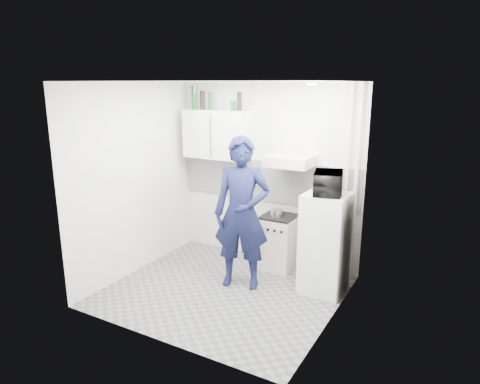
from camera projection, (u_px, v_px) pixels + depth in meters
The scene contains 22 objects.
floor at pixel (224, 291), 5.47m from camera, with size 2.80×2.80×0.00m, color #61615D.
ceiling at pixel (221, 81), 4.82m from camera, with size 2.80×2.80×0.00m, color white.
wall_back at pixel (268, 174), 6.20m from camera, with size 2.80×2.80×0.00m, color beige.
wall_left at pixel (135, 180), 5.81m from camera, with size 2.60×2.60×0.00m, color beige.
wall_right at pixel (336, 209), 4.48m from camera, with size 2.60×2.60×0.00m, color beige.
person at pixel (242, 213), 5.41m from camera, with size 0.71×0.47×1.96m, color black.
stove at pixel (278, 243), 6.08m from camera, with size 0.47×0.47×0.75m, color beige.
fridge at pixel (325, 243), 5.33m from camera, with size 0.53×0.53×1.28m, color white.
stove_top at pixel (279, 217), 5.98m from camera, with size 0.45×0.45×0.03m, color black.
saucepan at pixel (277, 213), 5.95m from camera, with size 0.17×0.17×0.10m, color silver.
microwave at pixel (328, 183), 5.14m from camera, with size 0.33×0.49×0.27m, color black.
bottle_a at pixel (194, 98), 6.33m from camera, with size 0.08×0.08×0.34m, color #144C1E.
bottle_b at pixel (202, 100), 6.27m from camera, with size 0.07×0.07×0.27m, color black.
bottle_c at pixel (210, 101), 6.21m from camera, with size 0.06×0.06×0.26m, color #144C1E.
canister_b at pixel (234, 106), 6.04m from camera, with size 0.07×0.07×0.14m, color #144C1E.
bottle_e at pixel (239, 101), 5.98m from camera, with size 0.07×0.07×0.26m, color black.
upper_cabinet at pixel (217, 134), 6.27m from camera, with size 1.00×0.35×0.70m, color white.
range_hood at pixel (290, 161), 5.71m from camera, with size 0.60×0.50×0.14m, color beige.
backsplash at pixel (267, 181), 6.22m from camera, with size 2.74×0.03×0.60m, color white.
pipe_a at pixel (356, 185), 5.52m from camera, with size 0.05×0.05×2.60m, color beige.
pipe_b at pixel (347, 184), 5.58m from camera, with size 0.04×0.04×2.60m, color beige.
ceiling_spot_fixture at pixel (312, 84), 4.53m from camera, with size 0.10×0.10×0.02m, color white.
Camera 1 is at (2.62, -4.24, 2.59)m, focal length 32.00 mm.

